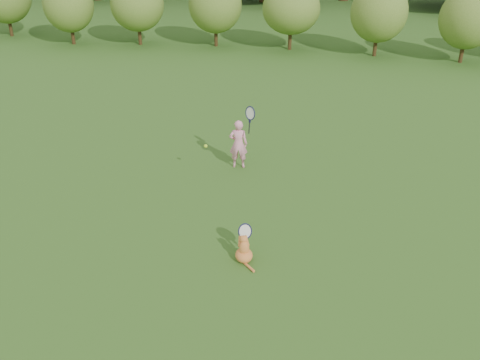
# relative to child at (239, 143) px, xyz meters

# --- Properties ---
(ground) EXTENTS (100.00, 100.00, 0.00)m
(ground) POSITION_rel_child_xyz_m (0.15, -2.73, -0.57)
(ground) COLOR #355618
(ground) RESTS_ON ground
(shrub_row) EXTENTS (28.00, 3.00, 2.80)m
(shrub_row) POSITION_rel_child_xyz_m (0.15, 10.27, 0.83)
(shrub_row) COLOR #4F6F22
(shrub_row) RESTS_ON ground
(child) EXTENTS (0.61, 0.39, 1.63)m
(child) POSITION_rel_child_xyz_m (0.00, 0.00, 0.00)
(child) COLOR pink
(child) RESTS_ON ground
(cat) EXTENTS (0.44, 0.70, 0.65)m
(cat) POSITION_rel_child_xyz_m (0.65, -3.37, -0.32)
(cat) COLOR orange
(cat) RESTS_ON ground
(tennis_ball) EXTENTS (0.07, 0.07, 0.07)m
(tennis_ball) POSITION_rel_child_xyz_m (-0.57, -0.67, 0.18)
(tennis_ball) COLOR #B1E01A
(tennis_ball) RESTS_ON ground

